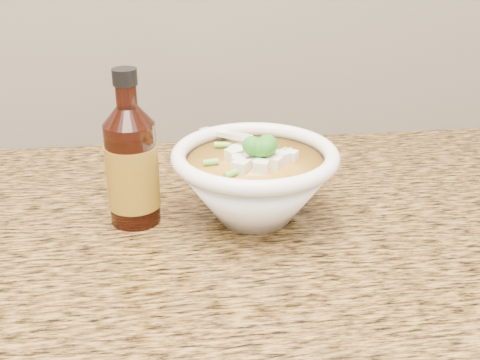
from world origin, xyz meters
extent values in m
cube|color=beige|center=(0.00, 1.99, 1.15)|extent=(4.00, 0.02, 0.50)
cube|color=olive|center=(0.00, 1.68, 0.88)|extent=(4.00, 0.68, 0.04)
cylinder|color=white|center=(0.20, 1.68, 0.90)|extent=(0.09, 0.09, 0.01)
torus|color=white|center=(0.20, 1.68, 0.99)|extent=(0.22, 0.22, 0.02)
torus|color=beige|center=(0.21, 1.70, 0.98)|extent=(0.10, 0.10, 0.00)
torus|color=beige|center=(0.20, 1.66, 0.98)|extent=(0.09, 0.09, 0.00)
torus|color=beige|center=(0.22, 1.68, 0.98)|extent=(0.10, 0.10, 0.00)
torus|color=beige|center=(0.22, 1.67, 0.98)|extent=(0.06, 0.06, 0.00)
torus|color=beige|center=(0.22, 1.68, 0.98)|extent=(0.12, 0.12, 0.00)
torus|color=beige|center=(0.19, 1.67, 0.98)|extent=(0.11, 0.11, 0.00)
torus|color=beige|center=(0.20, 1.68, 0.97)|extent=(0.12, 0.12, 0.00)
cube|color=silver|center=(0.22, 1.66, 0.99)|extent=(0.02, 0.02, 0.02)
cube|color=silver|center=(0.16, 1.68, 0.99)|extent=(0.02, 0.02, 0.02)
cube|color=silver|center=(0.17, 1.72, 0.99)|extent=(0.03, 0.03, 0.02)
cube|color=silver|center=(0.23, 1.73, 0.99)|extent=(0.02, 0.02, 0.02)
cube|color=silver|center=(0.23, 1.72, 0.99)|extent=(0.02, 0.02, 0.02)
cube|color=silver|center=(0.26, 1.65, 0.99)|extent=(0.02, 0.02, 0.02)
cube|color=silver|center=(0.18, 1.65, 0.99)|extent=(0.02, 0.02, 0.02)
cube|color=silver|center=(0.18, 1.68, 0.99)|extent=(0.02, 0.02, 0.02)
cube|color=silver|center=(0.25, 1.65, 0.99)|extent=(0.02, 0.02, 0.02)
cube|color=silver|center=(0.24, 1.68, 0.99)|extent=(0.02, 0.02, 0.02)
ellipsoid|color=#196014|center=(0.21, 1.67, 1.01)|extent=(0.04, 0.04, 0.04)
cylinder|color=#6FBD48|center=(0.20, 1.64, 0.99)|extent=(0.02, 0.02, 0.01)
cylinder|color=#6FBD48|center=(0.20, 1.71, 0.99)|extent=(0.02, 0.02, 0.01)
cylinder|color=#6FBD48|center=(0.19, 1.63, 0.99)|extent=(0.02, 0.01, 0.01)
cylinder|color=#6FBD48|center=(0.17, 1.64, 0.99)|extent=(0.02, 0.02, 0.01)
cylinder|color=#6FBD48|center=(0.18, 1.61, 0.99)|extent=(0.01, 0.02, 0.01)
cylinder|color=#6FBD48|center=(0.24, 1.66, 0.99)|extent=(0.02, 0.01, 0.01)
cylinder|color=#6FBD48|center=(0.18, 1.64, 0.99)|extent=(0.02, 0.02, 0.01)
cylinder|color=#6FBD48|center=(0.18, 1.70, 0.99)|extent=(0.02, 0.02, 0.01)
ellipsoid|color=white|center=(0.19, 1.70, 0.99)|extent=(0.05, 0.05, 0.02)
cube|color=white|center=(0.17, 1.75, 1.00)|extent=(0.06, 0.11, 0.03)
cylinder|color=#350F07|center=(0.04, 1.69, 0.97)|extent=(0.09, 0.09, 0.14)
cylinder|color=#350F07|center=(0.04, 1.69, 1.08)|extent=(0.03, 0.03, 0.03)
cylinder|color=black|center=(0.04, 1.69, 1.10)|extent=(0.04, 0.04, 0.02)
cylinder|color=red|center=(0.04, 1.69, 0.97)|extent=(0.09, 0.09, 0.09)
camera|label=1|loc=(0.09, 0.95, 1.29)|focal=45.00mm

